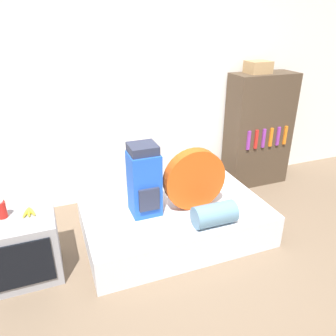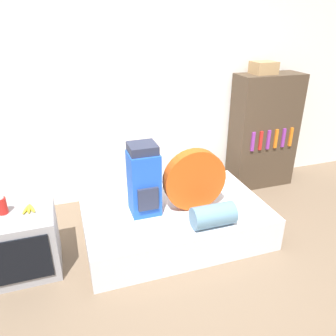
% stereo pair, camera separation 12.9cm
% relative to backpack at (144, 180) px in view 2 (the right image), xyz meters
% --- Properties ---
extents(ground_plane, '(16.00, 16.00, 0.00)m').
position_rel_backpack_xyz_m(ground_plane, '(0.33, -0.87, -0.71)').
color(ground_plane, brown).
extents(wall_back, '(8.00, 0.05, 2.60)m').
position_rel_backpack_xyz_m(wall_back, '(0.33, 1.07, 0.59)').
color(wall_back, white).
rests_on(wall_back, ground_plane).
extents(bed, '(1.89, 1.22, 0.36)m').
position_rel_backpack_xyz_m(bed, '(0.32, 0.01, -0.53)').
color(bed, silver).
rests_on(bed, ground_plane).
extents(backpack, '(0.29, 0.31, 0.73)m').
position_rel_backpack_xyz_m(backpack, '(0.00, 0.00, 0.00)').
color(backpack, blue).
rests_on(backpack, bed).
extents(tent_bag, '(0.64, 0.12, 0.64)m').
position_rel_backpack_xyz_m(tent_bag, '(0.50, -0.08, -0.03)').
color(tent_bag, '#D14C14').
rests_on(tent_bag, bed).
extents(sleeping_roll, '(0.41, 0.22, 0.22)m').
position_rel_backpack_xyz_m(sleeping_roll, '(0.55, -0.45, -0.25)').
color(sleeping_roll, '#5B849E').
rests_on(sleeping_roll, bed).
extents(television, '(0.59, 0.56, 0.60)m').
position_rel_backpack_xyz_m(television, '(-1.16, -0.08, -0.42)').
color(television, '#939399').
rests_on(television, ground_plane).
extents(canister, '(0.08, 0.08, 0.17)m').
position_rel_backpack_xyz_m(canister, '(-1.28, -0.01, -0.04)').
color(canister, red).
rests_on(canister, television).
extents(banana_bunch, '(0.12, 0.17, 0.03)m').
position_rel_backpack_xyz_m(banana_bunch, '(-1.07, -0.02, -0.10)').
color(banana_bunch, yellow).
rests_on(banana_bunch, television).
extents(bookshelf, '(0.86, 0.42, 1.53)m').
position_rel_backpack_xyz_m(bookshelf, '(1.88, 0.80, 0.05)').
color(bookshelf, '#473828').
rests_on(bookshelf, ground_plane).
extents(cardboard_box, '(0.29, 0.25, 0.15)m').
position_rel_backpack_xyz_m(cardboard_box, '(1.77, 0.82, 0.89)').
color(cardboard_box, '#A88456').
rests_on(cardboard_box, bookshelf).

